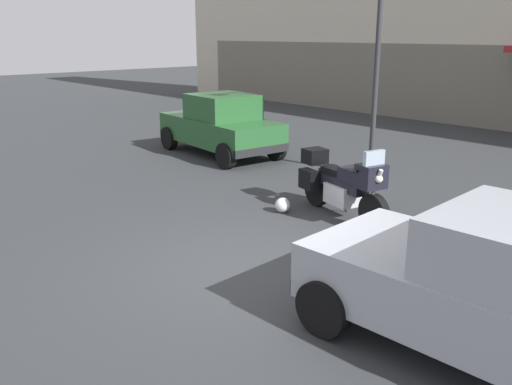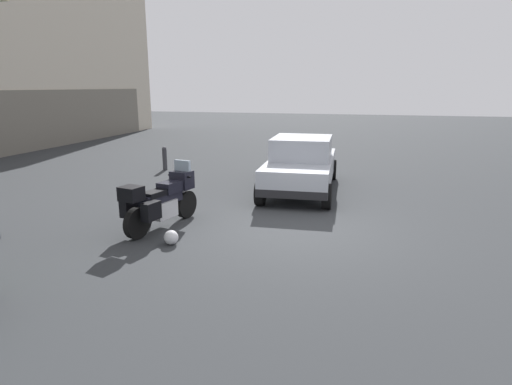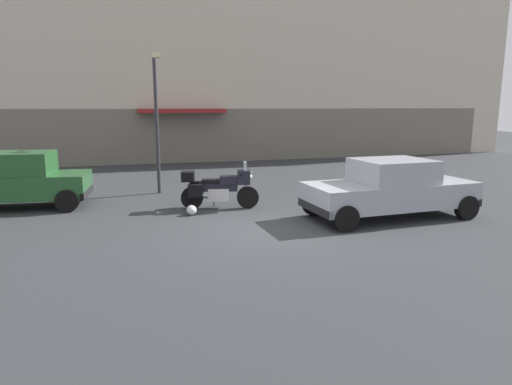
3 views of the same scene
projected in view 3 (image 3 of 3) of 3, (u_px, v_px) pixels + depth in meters
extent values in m
plane|color=#2D3033|center=(266.00, 231.00, 10.69)|extent=(80.00, 80.00, 0.00)
cube|color=beige|center=(182.00, 56.00, 23.80)|extent=(39.92, 2.40, 11.11)
cube|color=#6D675C|center=(187.00, 136.00, 23.44)|extent=(35.93, 0.12, 2.80)
cube|color=maroon|center=(182.00, 111.00, 22.72)|extent=(4.40, 1.10, 0.20)
cylinder|color=black|center=(248.00, 197.00, 13.09)|extent=(0.66, 0.28, 0.64)
cylinder|color=black|center=(192.00, 198.00, 13.01)|extent=(0.66, 0.28, 0.64)
cylinder|color=#B7B7BC|center=(247.00, 183.00, 13.01)|extent=(0.33, 0.14, 0.68)
cube|color=#B7B7BC|center=(219.00, 194.00, 13.03)|extent=(0.67, 0.53, 0.36)
cube|color=black|center=(218.00, 186.00, 12.98)|extent=(1.13, 0.52, 0.28)
cube|color=black|center=(229.00, 180.00, 12.97)|extent=(0.58, 0.45, 0.24)
cube|color=black|center=(211.00, 181.00, 12.95)|extent=(0.61, 0.42, 0.12)
cube|color=black|center=(244.00, 177.00, 12.97)|extent=(0.45, 0.51, 0.40)
cube|color=#8C9EAD|center=(245.00, 167.00, 12.92)|extent=(0.17, 0.41, 0.28)
sphere|color=#EAEACC|center=(250.00, 177.00, 12.98)|extent=(0.14, 0.14, 0.14)
cylinder|color=black|center=(241.00, 174.00, 12.95)|extent=(0.18, 0.61, 0.04)
cylinder|color=#B7B7BC|center=(198.00, 197.00, 13.22)|extent=(0.56, 0.21, 0.09)
cube|color=black|center=(197.00, 187.00, 13.24)|extent=(0.43, 0.29, 0.36)
cube|color=black|center=(195.00, 191.00, 12.69)|extent=(0.43, 0.29, 0.36)
cube|color=black|center=(188.00, 176.00, 12.88)|extent=(0.44, 0.47, 0.28)
cylinder|color=black|center=(214.00, 202.00, 13.25)|extent=(0.05, 0.13, 0.29)
sphere|color=silver|center=(192.00, 210.00, 12.26)|extent=(0.28, 0.28, 0.28)
cube|color=#235128|center=(19.00, 186.00, 13.02)|extent=(3.94, 1.99, 0.68)
cube|color=#235128|center=(23.00, 163.00, 12.93)|extent=(1.74, 1.65, 0.64)
cube|color=#8C9EAD|center=(50.00, 162.00, 13.06)|extent=(0.19, 1.39, 0.51)
cube|color=black|center=(87.00, 192.00, 13.41)|extent=(0.28, 1.64, 0.20)
cylinder|color=black|center=(67.00, 201.00, 12.60)|extent=(0.66, 0.28, 0.64)
cylinder|color=black|center=(78.00, 191.00, 14.11)|extent=(0.66, 0.28, 0.64)
cube|color=#9EA3AD|center=(390.00, 194.00, 11.92)|extent=(4.58, 1.97, 0.64)
cube|color=#9EA3AD|center=(393.00, 171.00, 11.81)|extent=(1.97, 1.71, 0.60)
cube|color=#8C9EAD|center=(421.00, 169.00, 12.10)|extent=(0.13, 1.50, 0.51)
cube|color=#8C9EAD|center=(363.00, 172.00, 11.53)|extent=(0.13, 1.50, 0.48)
cube|color=black|center=(456.00, 197.00, 12.66)|extent=(0.20, 1.76, 0.20)
cube|color=black|center=(315.00, 208.00, 11.26)|extent=(0.20, 1.76, 0.20)
cylinder|color=black|center=(424.00, 196.00, 13.33)|extent=(0.65, 0.25, 0.64)
cylinder|color=black|center=(467.00, 208.00, 11.77)|extent=(0.65, 0.25, 0.64)
cylinder|color=black|center=(314.00, 204.00, 12.18)|extent=(0.65, 0.25, 0.64)
cylinder|color=black|center=(346.00, 218.00, 10.62)|extent=(0.65, 0.25, 0.64)
sphere|color=silver|center=(445.00, 190.00, 13.10)|extent=(0.14, 0.14, 0.14)
sphere|color=silver|center=(471.00, 196.00, 12.20)|extent=(0.14, 0.14, 0.14)
cylinder|color=#2D2D33|center=(157.00, 125.00, 14.99)|extent=(0.12, 0.12, 4.64)
cylinder|color=#2D2D33|center=(155.00, 55.00, 14.24)|extent=(0.08, 0.70, 0.08)
cube|color=beige|center=(155.00, 55.00, 13.92)|extent=(0.28, 0.36, 0.16)
cylinder|color=#333338|center=(357.00, 173.00, 17.49)|extent=(0.16, 0.16, 0.77)
sphere|color=#333338|center=(358.00, 163.00, 17.42)|extent=(0.16, 0.16, 0.16)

